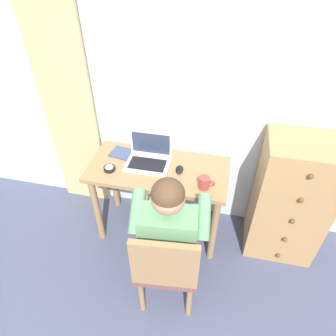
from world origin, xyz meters
name	(u,v)px	position (x,y,z in m)	size (l,w,h in m)	color
wall_back	(199,93)	(0.00, 2.20, 1.25)	(4.80, 0.05, 2.50)	silver
curtain_panel	(67,103)	(-1.08, 2.13, 1.08)	(0.46, 0.03, 2.16)	#CCB77A
desk	(159,180)	(-0.24, 1.87, 0.62)	(1.10, 0.52, 0.75)	#9E754C
dresser	(290,200)	(0.80, 1.93, 0.55)	(0.55, 0.44, 1.11)	tan
chair	(166,265)	(-0.03, 1.21, 0.48)	(0.46, 0.44, 0.86)	brown
person_seated	(170,226)	(-0.05, 1.39, 0.66)	(0.57, 0.61, 1.18)	#6B84AD
laptop	(149,157)	(-0.33, 1.93, 0.80)	(0.34, 0.25, 0.24)	silver
computer_mouse	(179,170)	(-0.07, 1.87, 0.76)	(0.06, 0.10, 0.03)	black
desk_clock	(109,168)	(-0.61, 1.76, 0.76)	(0.09, 0.09, 0.03)	black
notebook_pad	(124,154)	(-0.57, 1.98, 0.75)	(0.21, 0.15, 0.01)	#3D4C6B
coffee_mug	(205,183)	(0.14, 1.72, 0.80)	(0.12, 0.08, 0.09)	#9E3D38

